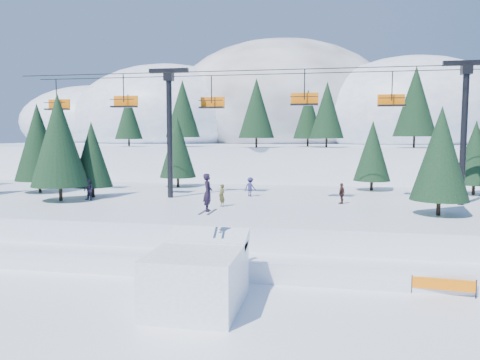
% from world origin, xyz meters
% --- Properties ---
extents(ground, '(160.00, 160.00, 0.00)m').
position_xyz_m(ground, '(0.00, 0.00, 0.00)').
color(ground, white).
rests_on(ground, ground).
extents(mid_shelf, '(70.00, 22.00, 2.50)m').
position_xyz_m(mid_shelf, '(0.00, 18.00, 1.25)').
color(mid_shelf, white).
rests_on(mid_shelf, ground).
extents(berm, '(70.00, 6.00, 1.10)m').
position_xyz_m(berm, '(0.00, 8.00, 0.55)').
color(berm, white).
rests_on(berm, ground).
extents(mountain_ridge, '(119.00, 61.17, 26.46)m').
position_xyz_m(mountain_ridge, '(-5.09, 73.37, 9.64)').
color(mountain_ridge, white).
rests_on(mountain_ridge, ground).
extents(jump_kicker, '(3.79, 5.17, 5.77)m').
position_xyz_m(jump_kicker, '(-2.10, 1.48, 1.40)').
color(jump_kicker, white).
rests_on(jump_kicker, ground).
extents(chairlift, '(46.00, 3.21, 10.28)m').
position_xyz_m(chairlift, '(0.85, 18.05, 9.32)').
color(chairlift, black).
rests_on(chairlift, mid_shelf).
extents(conifer_stand, '(65.05, 16.37, 9.66)m').
position_xyz_m(conifer_stand, '(2.17, 18.62, 6.93)').
color(conifer_stand, black).
rests_on(conifer_stand, mid_shelf).
extents(distant_skiers, '(28.27, 6.62, 1.80)m').
position_xyz_m(distant_skiers, '(-0.77, 17.64, 3.33)').
color(distant_skiers, navy).
rests_on(distant_skiers, mid_shelf).
extents(banner_near, '(2.85, 0.34, 0.90)m').
position_xyz_m(banner_near, '(8.89, 4.87, 0.54)').
color(banner_near, black).
rests_on(banner_near, ground).
extents(banner_far, '(2.85, 0.24, 0.90)m').
position_xyz_m(banner_far, '(9.09, 6.06, 0.54)').
color(banner_far, black).
rests_on(banner_far, ground).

